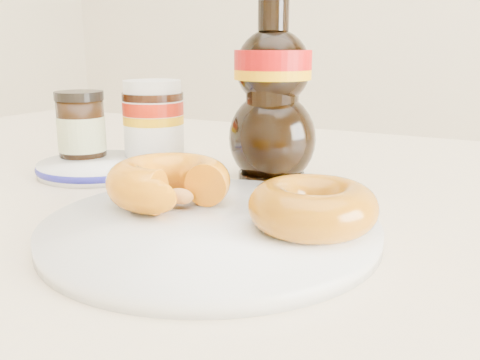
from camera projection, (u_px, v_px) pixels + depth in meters
The scene contains 8 objects.
dining_table at pixel (225, 269), 0.57m from camera, with size 1.40×0.90×0.75m.
plate at pixel (211, 228), 0.42m from camera, with size 0.27×0.27×0.01m.
donut_bitten at pixel (169, 182), 0.47m from camera, with size 0.11×0.11×0.04m, color orange.
donut_whole at pixel (313, 207), 0.40m from camera, with size 0.10×0.10×0.03m, color #A25E0A.
nutella_jar at pixel (153, 120), 0.66m from camera, with size 0.07×0.07×0.11m.
syrup_bottle at pixel (272, 93), 0.58m from camera, with size 0.10×0.08×0.19m, color black, non-canonical shape.
dark_jar at pixel (81, 131), 0.65m from camera, with size 0.06×0.06×0.09m.
blue_rim_saucer at pixel (99, 167), 0.63m from camera, with size 0.14×0.14×0.01m.
Camera 1 is at (0.26, -0.36, 0.90)m, focal length 40.00 mm.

